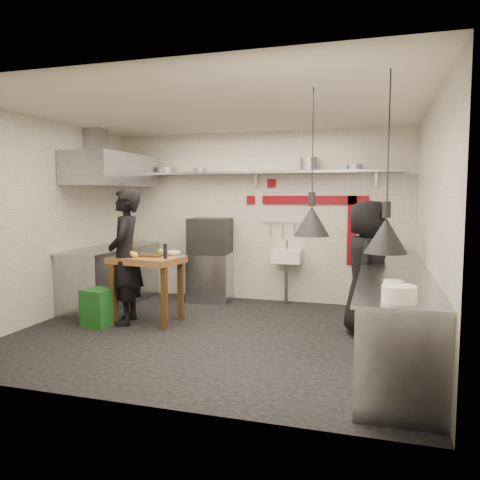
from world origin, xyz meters
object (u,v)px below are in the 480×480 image
(combi_oven, at_px, (210,236))
(green_bin, at_px, (99,307))
(oven_stand, at_px, (211,277))
(chef_left, at_px, (125,256))
(chef_right, at_px, (366,268))
(prep_table, at_px, (147,290))

(combi_oven, xyz_separation_m, green_bin, (-0.93, -1.83, -0.84))
(oven_stand, xyz_separation_m, green_bin, (-0.91, -1.88, -0.15))
(combi_oven, xyz_separation_m, chef_left, (-0.64, -1.60, -0.17))
(combi_oven, height_order, green_bin, combi_oven)
(combi_oven, bearing_deg, chef_left, -116.95)
(combi_oven, xyz_separation_m, chef_right, (2.52, -1.19, -0.24))
(green_bin, bearing_deg, combi_oven, 63.19)
(combi_oven, relative_size, chef_right, 0.38)
(combi_oven, height_order, chef_right, chef_right)
(oven_stand, distance_m, chef_left, 1.84)
(oven_stand, bearing_deg, prep_table, -107.97)
(oven_stand, distance_m, chef_right, 2.86)
(green_bin, relative_size, chef_right, 0.30)
(oven_stand, xyz_separation_m, chef_left, (-0.63, -1.65, 0.52))
(green_bin, distance_m, chef_left, 0.77)
(combi_oven, distance_m, prep_table, 1.67)
(combi_oven, distance_m, chef_left, 1.73)
(prep_table, distance_m, chef_left, 0.55)
(combi_oven, bearing_deg, oven_stand, 104.55)
(green_bin, distance_m, chef_right, 3.56)
(green_bin, bearing_deg, chef_left, 39.26)
(oven_stand, height_order, chef_right, chef_right)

